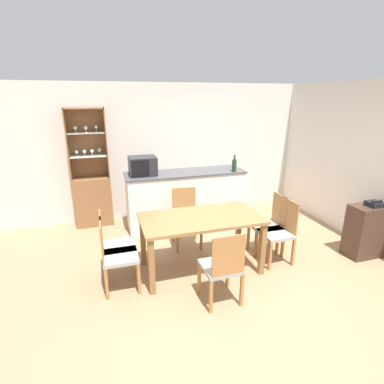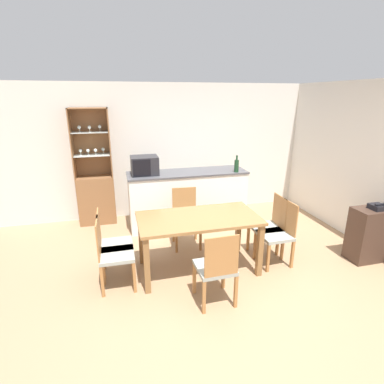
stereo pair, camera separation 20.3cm
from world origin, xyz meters
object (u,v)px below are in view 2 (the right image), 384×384
object	(u,v)px
microwave	(144,165)
dining_chair_head_far	(186,218)
dining_chair_side_left_far	(113,244)
dining_chair_head_near	(216,268)
dining_table	(198,224)
side_cabinet	(370,234)
dining_chair_side_right_far	(269,226)
display_cabinet	(96,191)
dining_chair_side_right_near	(278,233)
telephone	(378,207)
wine_bottle	(237,166)
dining_chair_side_left_near	(113,254)

from	to	relation	value
microwave	dining_chair_head_far	bearing A→B (deg)	-56.12
dining_chair_head_far	dining_chair_side_left_far	size ratio (longest dim) A/B	1.00
dining_chair_side_left_far	dining_chair_head_near	size ratio (longest dim) A/B	1.00
dining_table	side_cabinet	xyz separation A→B (m)	(2.49, -0.37, -0.28)
dining_chair_side_right_far	dining_chair_side_left_far	distance (m)	2.26
display_cabinet	dining_chair_side_right_far	world-z (taller)	display_cabinet
display_cabinet	dining_chair_side_right_near	size ratio (longest dim) A/B	2.30
dining_table	dining_chair_head_far	size ratio (longest dim) A/B	1.74
dining_chair_side_left_far	display_cabinet	bearing A→B (deg)	-172.43
dining_table	dining_chair_side_right_far	bearing A→B (deg)	6.30
dining_chair_side_right_far	telephone	size ratio (longest dim) A/B	4.77
display_cabinet	wine_bottle	xyz separation A→B (m)	(2.47, -0.76, 0.50)
wine_bottle	side_cabinet	xyz separation A→B (m)	(1.42, -1.67, -0.73)
dining_chair_head_far	side_cabinet	size ratio (longest dim) A/B	1.16
telephone	dining_chair_side_right_far	bearing A→B (deg)	159.11
dining_chair_side_right_near	dining_chair_head_near	xyz separation A→B (m)	(-1.13, -0.62, 0.00)
dining_chair_side_right_near	dining_chair_side_left_near	distance (m)	2.26
display_cabinet	wine_bottle	distance (m)	2.63
microwave	telephone	xyz separation A→B (m)	(3.02, -1.94, -0.34)
display_cabinet	dining_chair_side_left_far	bearing A→B (deg)	-81.88
dining_chair_side_left_far	microwave	bearing A→B (deg)	156.72
dining_table	wine_bottle	xyz separation A→B (m)	(1.06, 1.30, 0.45)
display_cabinet	telephone	size ratio (longest dim) A/B	10.99
dining_chair_side_left_far	dining_chair_head_near	distance (m)	1.43
dining_table	dining_chair_side_left_near	xyz separation A→B (m)	(-1.13, -0.13, -0.22)
dining_chair_side_left_near	dining_chair_side_right_near	bearing A→B (deg)	90.66
dining_chair_side_left_near	wine_bottle	bearing A→B (deg)	123.65
dining_chair_head_near	display_cabinet	bearing A→B (deg)	115.30
dining_chair_head_near	dining_table	bearing A→B (deg)	88.79
wine_bottle	side_cabinet	size ratio (longest dim) A/B	0.38
dining_table	dining_chair_side_left_far	xyz separation A→B (m)	(-1.13, 0.13, -0.22)
dining_table	dining_chair_head_far	xyz separation A→B (m)	(0.00, 0.75, -0.22)
dining_chair_side_right_near	microwave	distance (m)	2.46
dining_table	telephone	xyz separation A→B (m)	(2.49, -0.40, 0.16)
dining_chair_head_far	dining_chair_side_left_near	size ratio (longest dim) A/B	1.00
dining_chair_side_right_far	side_cabinet	size ratio (longest dim) A/B	1.16
dining_table	dining_chair_head_far	world-z (taller)	dining_chair_head_far
dining_chair_side_left_far	dining_chair_side_right_far	bearing A→B (deg)	89.42
dining_chair_head_far	telephone	distance (m)	2.76
dining_table	display_cabinet	bearing A→B (deg)	124.28
side_cabinet	telephone	xyz separation A→B (m)	(0.00, -0.03, 0.44)
dining_table	wine_bottle	world-z (taller)	wine_bottle
dining_chair_side_left_near	microwave	bearing A→B (deg)	161.05
dining_table	dining_chair_side_right_far	xyz separation A→B (m)	(1.13, 0.12, -0.22)
dining_chair_side_right_near	dining_chair_side_left_far	size ratio (longest dim) A/B	1.00
dining_table	dining_chair_head_near	world-z (taller)	dining_chair_head_near
dining_chair_head_far	dining_chair_side_left_near	xyz separation A→B (m)	(-1.13, -0.87, 0.00)
display_cabinet	dining_chair_side_left_near	world-z (taller)	display_cabinet
microwave	wine_bottle	distance (m)	1.62
side_cabinet	dining_chair_side_left_near	bearing A→B (deg)	176.18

